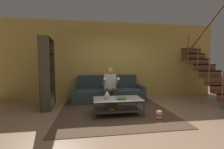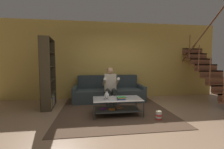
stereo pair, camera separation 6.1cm
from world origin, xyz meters
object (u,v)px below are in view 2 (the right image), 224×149
at_px(couch, 109,93).
at_px(book_stack, 121,98).
at_px(person_seated_center, 111,85).
at_px(bookshelf, 47,82).
at_px(coffee_table, 117,104).
at_px(vase, 107,96).
at_px(popcorn_tub, 159,115).

bearing_deg(couch, book_stack, -85.19).
relative_size(person_seated_center, bookshelf, 0.58).
xyz_separation_m(coffee_table, bookshelf, (-1.98, 0.94, 0.48)).
bearing_deg(person_seated_center, vase, -102.76).
bearing_deg(vase, book_stack, -11.38).
bearing_deg(popcorn_tub, coffee_table, 153.26).
relative_size(coffee_table, bookshelf, 0.60).
bearing_deg(person_seated_center, bookshelf, -179.22).
bearing_deg(coffee_table, couch, 91.69).
height_order(vase, book_stack, vase).
relative_size(person_seated_center, book_stack, 5.05).
bearing_deg(couch, popcorn_tub, -63.70).
distance_m(book_stack, bookshelf, 2.34).
xyz_separation_m(person_seated_center, coffee_table, (0.04, -0.97, -0.36)).
distance_m(person_seated_center, book_stack, 1.10).
height_order(coffee_table, vase, vase).
bearing_deg(popcorn_tub, bookshelf, 154.10).
height_order(couch, bookshelf, bookshelf).
bearing_deg(bookshelf, popcorn_tub, -25.90).
xyz_separation_m(coffee_table, book_stack, (0.09, -0.11, 0.18)).
xyz_separation_m(book_stack, bookshelf, (-2.07, 1.05, 0.30)).
bearing_deg(coffee_table, book_stack, -49.16).
bearing_deg(vase, coffee_table, 6.79).
distance_m(couch, bookshelf, 2.07).
bearing_deg(couch, person_seated_center, -90.00).
bearing_deg(person_seated_center, popcorn_tub, -55.91).
distance_m(couch, book_stack, 1.62).
bearing_deg(bookshelf, person_seated_center, 0.78).
bearing_deg(coffee_table, bookshelf, 154.50).
bearing_deg(book_stack, bookshelf, 153.13).
bearing_deg(person_seated_center, couch, 90.00).
relative_size(coffee_table, book_stack, 5.22).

